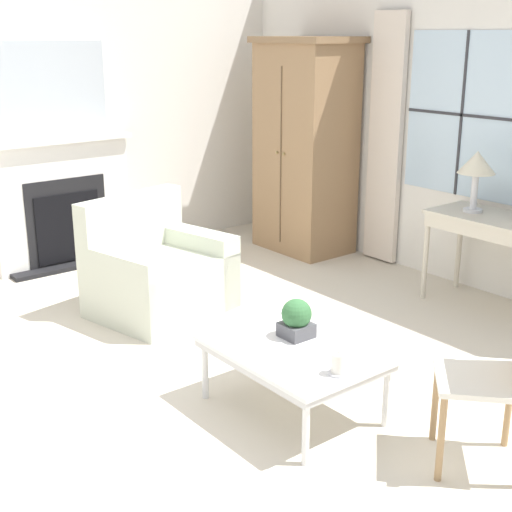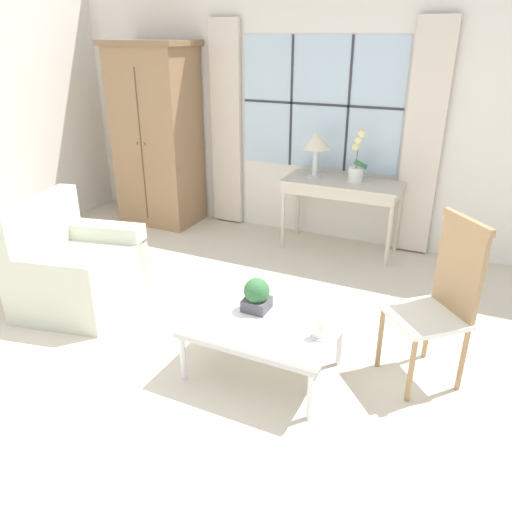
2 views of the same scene
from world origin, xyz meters
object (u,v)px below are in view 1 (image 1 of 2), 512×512
Objects in this scene: fireplace at (61,192)px; potted_plant_small at (296,319)px; pillar_candle at (338,365)px; side_chair_wooden at (506,353)px; coffee_table at (293,354)px; armoire at (305,146)px; console_table at (506,230)px; armchair_upholstered at (158,275)px; table_lamp at (477,165)px.

fireplace reaches higher than potted_plant_small.
fireplace is 3.88m from pillar_candle.
coffee_table is (-1.06, -0.46, -0.26)m from side_chair_wooden.
fireplace reaches higher than coffee_table.
coffee_table is at bearing -43.23° from armoire.
console_table is at bearing 93.93° from coffee_table.
potted_plant_small is (-0.10, 0.12, 0.16)m from coffee_table.
armchair_upholstered is 8.68× the size of pillar_candle.
side_chair_wooden is at bearing 16.68° from potted_plant_small.
pillar_candle is (2.83, -2.32, -0.59)m from armoire.
armoire reaches higher than armchair_upholstered.
armchair_upholstered reaches higher than pillar_candle.
potted_plant_small is 0.53m from pillar_candle.
console_table is 2.22m from side_chair_wooden.
coffee_table is (0.47, -2.31, -0.77)m from table_lamp.
coffee_table is 7.65× the size of pillar_candle.
potted_plant_small is at bearing -0.63° from fireplace.
armchair_upholstered is 1.87m from coffee_table.
armoire is at bearing 64.06° from fireplace.
console_table reaches higher than potted_plant_small.
side_chair_wooden is at bearing -50.57° from table_lamp.
potted_plant_small is (-1.16, -0.35, -0.11)m from side_chair_wooden.
table_lamp is at bearing 99.39° from potted_plant_small.
coffee_table is at bearing -6.57° from armchair_upholstered.
pillar_candle is (0.50, -0.15, -0.06)m from potted_plant_small.
table_lamp is at bearing 56.42° from armchair_upholstered.
armchair_upholstered reaches higher than coffee_table.
fireplace reaches higher than armchair_upholstered.
table_lamp is 0.43× the size of armchair_upholstered.
potted_plant_small is (0.36, -2.20, -0.61)m from table_lamp.
fireplace is 4.32× the size of table_lamp.
console_table reaches higher than pillar_candle.
pillar_candle is at bearing -142.88° from side_chair_wooden.
coffee_table is at bearing -78.61° from table_lamp.
potted_plant_small is at bearing -42.98° from armoire.
side_chair_wooden is at bearing 3.92° from fireplace.
console_table is at bearing 91.48° from potted_plant_small.
armoire is 3.71m from pillar_candle.
side_chair_wooden is at bearing -27.60° from armoire.
armchair_upholstered is at bearing -123.58° from table_lamp.
fireplace is 3.72m from table_lamp.
armoire reaches higher than coffee_table.
armoire is 3.23m from potted_plant_small.
console_table is at bearing 123.16° from side_chair_wooden.
armoire is at bearing 105.44° from armchair_upholstered.
potted_plant_small is 1.80× the size of pillar_candle.
fireplace reaches higher than side_chair_wooden.
pillar_candle is (0.56, -2.36, -0.21)m from console_table.
fireplace is 1.85× the size of side_chair_wooden.
table_lamp is at bearing 0.79° from armoire.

